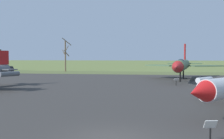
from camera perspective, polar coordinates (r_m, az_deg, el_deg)
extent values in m
cube|color=#383533|center=(29.38, 5.21, -4.69)|extent=(107.44, 57.13, 0.05)
cube|color=#5C6737|center=(63.78, 7.30, -0.76)|extent=(167.44, 12.00, 0.06)
cylinder|color=black|center=(38.66, -20.80, -0.07)|extent=(1.25, 1.14, 1.01)
cylinder|color=#565B60|center=(31.02, -20.75, -0.88)|extent=(1.45, 2.32, 0.54)
cube|color=red|center=(38.18, -21.78, 2.34)|extent=(0.73, 1.32, 1.83)
cube|color=#565B60|center=(37.10, -20.91, -0.01)|extent=(2.27, 2.00, 0.13)
cone|color=red|center=(15.25, 17.68, -4.58)|extent=(1.90, 1.94, 1.20)
cube|color=silver|center=(23.33, 22.15, -2.44)|extent=(2.70, 4.28, 0.12)
cylinder|color=silver|center=(24.92, 18.84, -2.08)|extent=(1.72, 1.92, 0.49)
cylinder|color=black|center=(13.00, 19.93, -12.88)|extent=(0.08, 0.08, 0.63)
cube|color=white|center=(12.87, 19.97, -10.75)|extent=(0.59, 0.37, 0.39)
cylinder|color=#4C6B47|center=(45.14, 14.49, 0.88)|extent=(4.19, 14.97, 1.72)
cone|color=#B21E1E|center=(36.37, 13.47, 0.50)|extent=(2.01, 2.94, 1.58)
cylinder|color=black|center=(52.90, 15.12, 1.12)|extent=(1.34, 1.13, 1.20)
ellipsoid|color=#19232D|center=(42.69, 14.26, 1.43)|extent=(1.19, 2.25, 1.12)
cube|color=#4C6B47|center=(47.63, 10.43, 0.86)|extent=(5.96, 5.72, 0.16)
cube|color=#4C6B47|center=(47.13, 18.98, 0.74)|extent=(6.06, 4.70, 0.16)
cube|color=#B21E1E|center=(51.85, 15.07, 3.63)|extent=(0.54, 2.01, 2.87)
cube|color=#4C6B47|center=(51.89, 13.17, 1.25)|extent=(2.94, 2.03, 0.16)
cube|color=#4C6B47|center=(51.68, 16.92, 1.21)|extent=(2.94, 2.03, 0.16)
cylinder|color=black|center=(41.96, 14.14, -1.51)|extent=(0.23, 0.23, 1.60)
cylinder|color=black|center=(48.47, 14.76, -0.97)|extent=(0.23, 0.23, 1.60)
cylinder|color=black|center=(36.45, 13.32, -2.81)|extent=(0.08, 0.08, 0.71)
cube|color=white|center=(36.40, 13.32, -2.05)|extent=(0.68, 0.39, 0.28)
cylinder|color=#42382D|center=(79.63, -22.43, 1.83)|extent=(0.56, 0.56, 5.89)
cylinder|color=#42382D|center=(80.22, -22.15, 2.63)|extent=(1.64, 0.33, 1.82)
cylinder|color=#42382D|center=(80.34, -21.89, 3.01)|extent=(2.19, 0.84, 1.33)
cylinder|color=brown|center=(71.68, -9.77, 2.74)|extent=(0.36, 0.36, 7.95)
cylinder|color=brown|center=(72.30, -9.61, 4.11)|extent=(1.41, 0.18, 2.17)
cylinder|color=brown|center=(70.66, -9.49, 5.79)|extent=(2.10, 1.66, 1.96)
cylinder|color=brown|center=(71.28, -10.04, 3.43)|extent=(1.14, 0.52, 1.78)
cylinder|color=brown|center=(71.07, -9.52, 3.39)|extent=(1.19, 1.23, 1.67)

